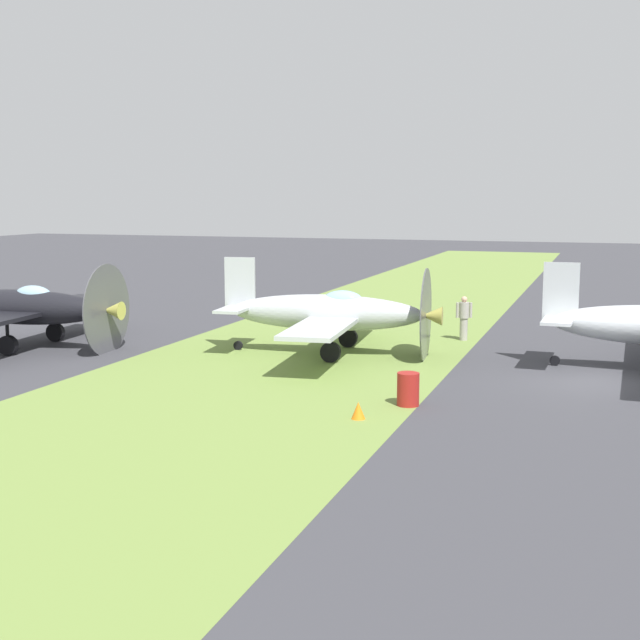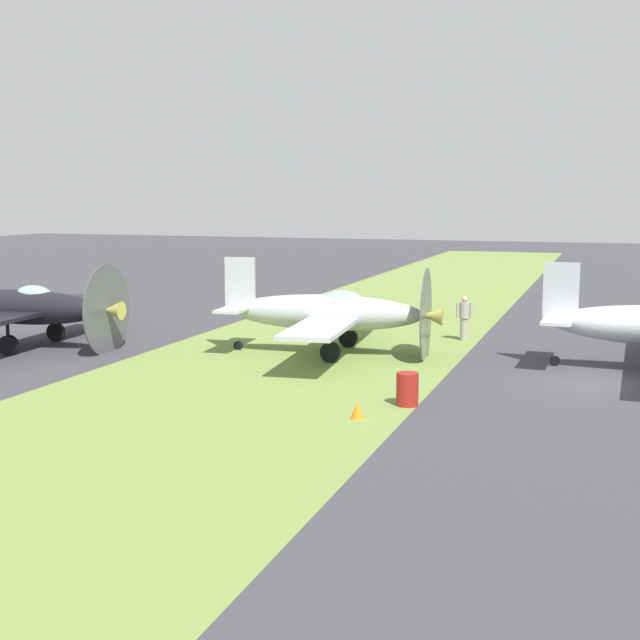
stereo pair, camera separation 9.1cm
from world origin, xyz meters
name	(u,v)px [view 2 (the right image)]	position (x,y,z in m)	size (l,w,h in m)	color
ground_plane	(597,382)	(0.00, 0.00, 0.00)	(160.00, 160.00, 0.00)	#38383D
grass_verge	(289,361)	(0.00, -9.99, 0.00)	(120.00, 11.00, 0.01)	olive
airplane_wingman	(330,313)	(-1.78, -9.11, 1.49)	(10.01, 7.93, 3.55)	#B2B7BC
airplane_trail	(23,307)	(0.65, -20.28, 1.51)	(10.15, 8.03, 3.61)	black
ground_crew_chief	(464,317)	(-6.21, -5.08, 0.91)	(0.38, 0.60, 1.73)	#9E998E
fuel_drum	(407,389)	(4.75, -4.77, 0.45)	(0.60, 0.60, 0.90)	maroon
runway_marker_cone	(357,411)	(6.52, -5.64, 0.22)	(0.36, 0.36, 0.44)	orange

